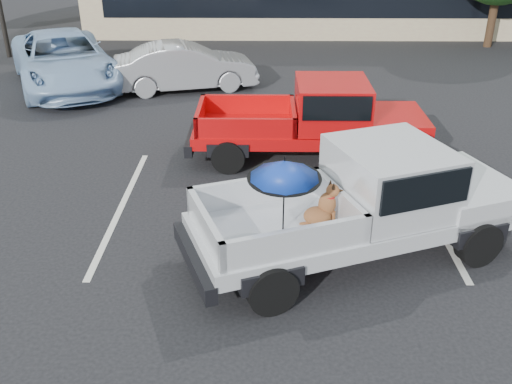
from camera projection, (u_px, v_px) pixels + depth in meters
ground at (277, 266)px, 9.33m from camera, size 90.00×90.00×0.00m
stripe_left at (122, 206)px, 11.14m from camera, size 0.12×5.00×0.01m
stripe_right at (429, 208)px, 11.08m from camera, size 0.12×5.00×0.01m
silver_pickup at (376, 196)px, 9.25m from camera, size 6.02×3.84×2.06m
red_pickup at (324, 117)px, 12.88m from camera, size 5.45×2.03×1.80m
silver_sedan at (186, 67)px, 17.82m from camera, size 4.63×2.55×1.45m
blue_suv at (64, 60)px, 18.06m from camera, size 5.10×6.67×1.68m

